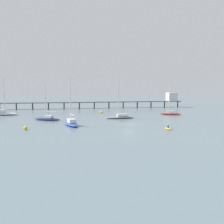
{
  "coord_description": "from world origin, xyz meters",
  "views": [
    {
      "loc": [
        -20.21,
        -63.79,
        9.96
      ],
      "look_at": [
        0.0,
        17.65,
        1.5
      ],
      "focal_mm": 41.85,
      "sensor_mm": 36.0,
      "label": 1
    }
  ],
  "objects_px": {
    "sailboat_red": "(171,113)",
    "sailboat_blue": "(71,123)",
    "pier": "(130,100)",
    "mooring_buoy_near": "(101,112)",
    "mooring_buoy_mid": "(26,128)",
    "sailboat_gray": "(120,116)",
    "dinghy_yellow": "(168,128)",
    "sailboat_white": "(3,113)",
    "sailboat_navy": "(47,118)"
  },
  "relations": [
    {
      "from": "sailboat_red",
      "to": "sailboat_blue",
      "type": "relative_size",
      "value": 0.8
    },
    {
      "from": "pier",
      "to": "sailboat_blue",
      "type": "relative_size",
      "value": 6.61
    },
    {
      "from": "mooring_buoy_near",
      "to": "mooring_buoy_mid",
      "type": "xyz_separation_m",
      "value": [
        -23.84,
        -30.45,
        -0.01
      ]
    },
    {
      "from": "sailboat_gray",
      "to": "dinghy_yellow",
      "type": "xyz_separation_m",
      "value": [
        5.24,
        -21.96,
        -0.47
      ]
    },
    {
      "from": "sailboat_white",
      "to": "sailboat_blue",
      "type": "relative_size",
      "value": 1.0
    },
    {
      "from": "sailboat_blue",
      "to": "sailboat_navy",
      "type": "relative_size",
      "value": 1.16
    },
    {
      "from": "sailboat_gray",
      "to": "sailboat_red",
      "type": "relative_size",
      "value": 1.27
    },
    {
      "from": "sailboat_red",
      "to": "mooring_buoy_near",
      "type": "height_order",
      "value": "sailboat_red"
    },
    {
      "from": "pier",
      "to": "sailboat_navy",
      "type": "bearing_deg",
      "value": -135.55
    },
    {
      "from": "sailboat_white",
      "to": "mooring_buoy_mid",
      "type": "xyz_separation_m",
      "value": [
        9.76,
        -32.35,
        -0.38
      ]
    },
    {
      "from": "sailboat_red",
      "to": "sailboat_white",
      "type": "height_order",
      "value": "sailboat_white"
    },
    {
      "from": "sailboat_navy",
      "to": "mooring_buoy_mid",
      "type": "distance_m",
      "value": 16.46
    },
    {
      "from": "dinghy_yellow",
      "to": "mooring_buoy_near",
      "type": "height_order",
      "value": "dinghy_yellow"
    },
    {
      "from": "sailboat_white",
      "to": "mooring_buoy_near",
      "type": "bearing_deg",
      "value": -3.24
    },
    {
      "from": "dinghy_yellow",
      "to": "mooring_buoy_near",
      "type": "relative_size",
      "value": 2.59
    },
    {
      "from": "sailboat_navy",
      "to": "dinghy_yellow",
      "type": "distance_m",
      "value": 35.4
    },
    {
      "from": "sailboat_gray",
      "to": "dinghy_yellow",
      "type": "height_order",
      "value": "sailboat_gray"
    },
    {
      "from": "pier",
      "to": "mooring_buoy_mid",
      "type": "distance_m",
      "value": 66.44
    },
    {
      "from": "sailboat_gray",
      "to": "sailboat_navy",
      "type": "height_order",
      "value": "sailboat_gray"
    },
    {
      "from": "sailboat_white",
      "to": "sailboat_navy",
      "type": "distance_m",
      "value": 22.09
    },
    {
      "from": "pier",
      "to": "sailboat_white",
      "type": "distance_m",
      "value": 54.91
    },
    {
      "from": "pier",
      "to": "sailboat_blue",
      "type": "height_order",
      "value": "sailboat_blue"
    },
    {
      "from": "sailboat_navy",
      "to": "mooring_buoy_near",
      "type": "xyz_separation_m",
      "value": [
        19.05,
        14.71,
        -0.2
      ]
    },
    {
      "from": "sailboat_red",
      "to": "pier",
      "type": "bearing_deg",
      "value": 98.13
    },
    {
      "from": "sailboat_red",
      "to": "sailboat_navy",
      "type": "relative_size",
      "value": 0.93
    },
    {
      "from": "dinghy_yellow",
      "to": "sailboat_gray",
      "type": "bearing_deg",
      "value": 103.43
    },
    {
      "from": "mooring_buoy_mid",
      "to": "sailboat_white",
      "type": "bearing_deg",
      "value": 106.79
    },
    {
      "from": "sailboat_white",
      "to": "sailboat_navy",
      "type": "xyz_separation_m",
      "value": [
        14.55,
        -16.61,
        -0.18
      ]
    },
    {
      "from": "sailboat_white",
      "to": "sailboat_navy",
      "type": "height_order",
      "value": "sailboat_white"
    },
    {
      "from": "mooring_buoy_near",
      "to": "sailboat_blue",
      "type": "bearing_deg",
      "value": -116.51
    },
    {
      "from": "sailboat_red",
      "to": "mooring_buoy_mid",
      "type": "bearing_deg",
      "value": -156.26
    },
    {
      "from": "sailboat_red",
      "to": "mooring_buoy_near",
      "type": "relative_size",
      "value": 11.08
    },
    {
      "from": "sailboat_red",
      "to": "mooring_buoy_near",
      "type": "distance_m",
      "value": 24.42
    },
    {
      "from": "sailboat_white",
      "to": "sailboat_gray",
      "type": "bearing_deg",
      "value": -26.11
    },
    {
      "from": "sailboat_navy",
      "to": "mooring_buoy_mid",
      "type": "bearing_deg",
      "value": -106.93
    },
    {
      "from": "pier",
      "to": "sailboat_red",
      "type": "relative_size",
      "value": 8.23
    },
    {
      "from": "sailboat_white",
      "to": "mooring_buoy_near",
      "type": "distance_m",
      "value": 33.66
    },
    {
      "from": "sailboat_blue",
      "to": "sailboat_navy",
      "type": "bearing_deg",
      "value": 116.14
    },
    {
      "from": "pier",
      "to": "sailboat_blue",
      "type": "xyz_separation_m",
      "value": [
        -30.92,
        -47.87,
        -2.83
      ]
    },
    {
      "from": "sailboat_gray",
      "to": "sailboat_blue",
      "type": "distance_m",
      "value": 19.09
    },
    {
      "from": "sailboat_white",
      "to": "dinghy_yellow",
      "type": "relative_size",
      "value": 5.33
    },
    {
      "from": "sailboat_red",
      "to": "sailboat_white",
      "type": "bearing_deg",
      "value": 167.75
    },
    {
      "from": "sailboat_blue",
      "to": "dinghy_yellow",
      "type": "relative_size",
      "value": 5.32
    },
    {
      "from": "sailboat_white",
      "to": "sailboat_red",
      "type": "bearing_deg",
      "value": -12.25
    },
    {
      "from": "sailboat_navy",
      "to": "pier",
      "type": "bearing_deg",
      "value": 44.45
    },
    {
      "from": "sailboat_navy",
      "to": "dinghy_yellow",
      "type": "bearing_deg",
      "value": -40.67
    },
    {
      "from": "pier",
      "to": "mooring_buoy_near",
      "type": "distance_m",
      "value": 27.88
    },
    {
      "from": "dinghy_yellow",
      "to": "mooring_buoy_mid",
      "type": "relative_size",
      "value": 2.68
    },
    {
      "from": "sailboat_gray",
      "to": "sailboat_red",
      "type": "height_order",
      "value": "sailboat_gray"
    },
    {
      "from": "pier",
      "to": "sailboat_blue",
      "type": "distance_m",
      "value": 57.06
    }
  ]
}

